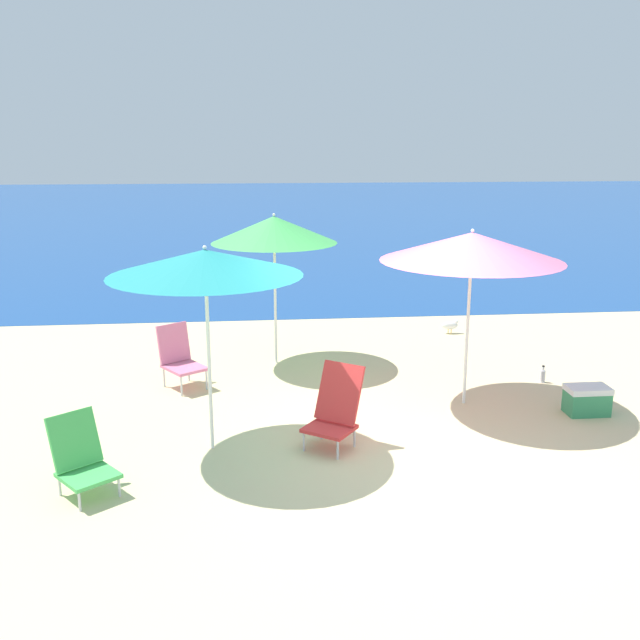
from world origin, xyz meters
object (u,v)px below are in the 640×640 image
beach_umbrella_teal (205,263)px  beach_chair_green (81,457)px  beach_chair_pink (179,356)px  seagull (450,325)px  beach_umbrella_pink (472,247)px  beach_chair_red (335,408)px  water_bottle (543,376)px  cooler_box (587,400)px  beach_umbrella_green (274,230)px

beach_umbrella_teal → beach_chair_green: (-1.10, -0.83, -1.58)m
beach_chair_pink → seagull: 4.67m
beach_chair_green → seagull: 6.85m
beach_umbrella_pink → beach_chair_red: size_ratio=2.50×
beach_umbrella_pink → beach_chair_pink: size_ratio=2.65×
beach_chair_green → beach_chair_red: 2.49m
water_bottle → cooler_box: bearing=-86.8°
water_bottle → cooler_box: cooler_box is taller
beach_umbrella_green → water_bottle: bearing=-19.1°
beach_umbrella_teal → water_bottle: beach_umbrella_teal is taller
beach_umbrella_pink → beach_umbrella_teal: (-2.94, -1.00, 0.03)m
beach_chair_pink → water_bottle: (4.67, -0.32, -0.31)m
beach_umbrella_pink → beach_umbrella_green: beach_umbrella_green is taller
beach_umbrella_green → seagull: (2.88, 1.29, -1.74)m
beach_chair_pink → seagull: size_ratio=2.94×
beach_chair_green → seagull: bearing=7.7°
beach_umbrella_pink → beach_chair_green: bearing=-155.6°
beach_chair_green → beach_chair_pink: size_ratio=0.90×
cooler_box → water_bottle: bearing=93.2°
beach_umbrella_pink → water_bottle: (1.24, 0.63, -1.80)m
beach_umbrella_green → beach_chair_pink: 2.13m
beach_chair_green → cooler_box: 5.51m
beach_umbrella_teal → cooler_box: (4.24, 0.52, -1.75)m
beach_chair_red → seagull: size_ratio=3.11×
beach_umbrella_teal → beach_chair_green: beach_umbrella_teal is taller
water_bottle → cooler_box: size_ratio=0.47×
beach_umbrella_pink → beach_umbrella_green: size_ratio=0.99×
beach_chair_red → cooler_box: (2.98, 0.57, -0.24)m
beach_umbrella_teal → beach_chair_green: 2.10m
water_bottle → cooler_box: 1.11m
seagull → beach_chair_red: bearing=-119.8°
beach_chair_pink → cooler_box: bearing=-51.6°
water_bottle → seagull: size_ratio=0.84×
beach_chair_green → cooler_box: beach_chair_green is taller
beach_chair_red → water_bottle: (2.92, 1.68, -0.32)m
water_bottle → beach_umbrella_teal: bearing=-158.6°
beach_umbrella_teal → beach_umbrella_green: (0.76, 2.82, -0.04)m
beach_umbrella_pink → beach_chair_green: (-4.04, -1.83, -1.55)m
beach_umbrella_pink → beach_umbrella_teal: size_ratio=1.00×
beach_umbrella_pink → seagull: bearing=77.3°
beach_chair_red → beach_chair_green: bearing=-125.3°
beach_chair_green → water_bottle: bearing=-13.4°
cooler_box → beach_umbrella_green: bearing=146.6°
cooler_box → beach_umbrella_pink: bearing=159.8°
beach_chair_pink → water_bottle: size_ratio=3.48×
beach_chair_red → beach_umbrella_pink: bearing=68.2°
beach_chair_green → beach_chair_red: beach_chair_red is taller
cooler_box → seagull: size_ratio=1.79×
beach_umbrella_green → beach_chair_green: beach_umbrella_green is taller
beach_umbrella_green → water_bottle: (3.42, -1.18, -1.79)m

